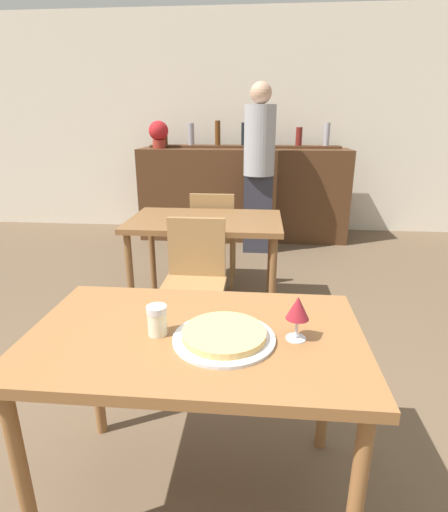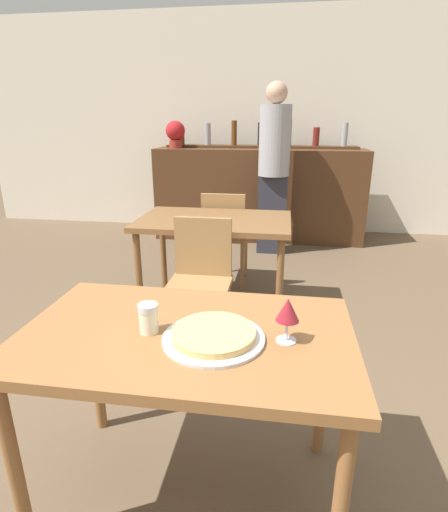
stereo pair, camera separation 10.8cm
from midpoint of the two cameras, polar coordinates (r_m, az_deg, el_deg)
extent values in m
plane|color=brown|center=(1.94, -2.80, -30.49)|extent=(16.00, 16.00, 0.00)
cube|color=silver|center=(5.60, 6.16, 18.07)|extent=(8.00, 0.05, 2.80)
cube|color=brown|center=(1.46, -3.27, -11.34)|extent=(1.19, 0.73, 0.04)
cylinder|color=brown|center=(1.66, -25.97, -25.57)|extent=(0.05, 0.05, 0.72)
cylinder|color=brown|center=(1.48, 18.58, -31.38)|extent=(0.05, 0.05, 0.72)
cylinder|color=brown|center=(2.07, -16.46, -14.67)|extent=(0.05, 0.05, 0.72)
cylinder|color=brown|center=(1.92, 15.62, -17.44)|extent=(0.05, 0.05, 0.72)
cube|color=brown|center=(3.04, -0.36, 4.99)|extent=(1.15, 0.73, 0.04)
cylinder|color=brown|center=(3.00, -11.03, -3.25)|extent=(0.05, 0.05, 0.72)
cylinder|color=brown|center=(2.83, 9.01, -4.45)|extent=(0.05, 0.05, 0.72)
cylinder|color=brown|center=(3.54, -7.80, 0.43)|extent=(0.05, 0.05, 0.72)
cylinder|color=brown|center=(3.41, 9.03, -0.39)|extent=(0.05, 0.05, 0.72)
cube|color=#4C2D19|center=(5.17, 5.56, 8.74)|extent=(2.60, 0.56, 1.13)
cube|color=#4C2D19|center=(5.24, 5.86, 15.28)|extent=(2.39, 0.24, 0.03)
cylinder|color=#5B3314|center=(5.39, -5.43, 16.75)|extent=(0.07, 0.07, 0.23)
cylinder|color=#9999A3|center=(5.31, -1.73, 17.01)|extent=(0.08, 0.08, 0.27)
cylinder|color=#5B3314|center=(5.26, 2.07, 17.16)|extent=(0.07, 0.07, 0.30)
cylinder|color=black|center=(5.24, 5.92, 16.95)|extent=(0.08, 0.08, 0.28)
cylinder|color=maroon|center=(5.23, 9.81, 17.01)|extent=(0.08, 0.08, 0.32)
cylinder|color=maroon|center=(5.25, 13.63, 16.24)|extent=(0.08, 0.08, 0.22)
cylinder|color=#9999A3|center=(5.28, 17.46, 16.22)|extent=(0.07, 0.07, 0.27)
cube|color=olive|center=(2.55, -2.51, -4.52)|extent=(0.40, 0.40, 0.04)
cube|color=olive|center=(2.64, -1.83, 1.34)|extent=(0.38, 0.04, 0.40)
cylinder|color=olive|center=(2.55, -7.00, -10.72)|extent=(0.03, 0.03, 0.44)
cylinder|color=olive|center=(2.49, 0.73, -11.38)|extent=(0.03, 0.03, 0.44)
cylinder|color=olive|center=(2.84, -5.18, -7.38)|extent=(0.03, 0.03, 0.44)
cylinder|color=olive|center=(2.78, 1.71, -7.87)|extent=(0.03, 0.03, 0.44)
cube|color=olive|center=(3.70, 1.14, 3.02)|extent=(0.40, 0.40, 0.04)
cube|color=olive|center=(3.47, 0.76, 5.63)|extent=(0.38, 0.04, 0.40)
cylinder|color=olive|center=(3.92, 3.91, 0.22)|extent=(0.03, 0.03, 0.44)
cylinder|color=olive|center=(3.96, -1.00, 0.45)|extent=(0.03, 0.03, 0.44)
cylinder|color=olive|center=(3.60, 3.44, -1.50)|extent=(0.03, 0.03, 0.44)
cylinder|color=olive|center=(3.64, -1.89, -1.23)|extent=(0.03, 0.03, 0.44)
cylinder|color=silver|center=(1.40, 0.76, -11.70)|extent=(0.35, 0.35, 0.01)
cylinder|color=#E0B266|center=(1.39, 0.76, -11.06)|extent=(0.29, 0.29, 0.02)
cylinder|color=beige|center=(1.44, -8.58, -9.23)|extent=(0.07, 0.07, 0.08)
cylinder|color=silver|center=(1.42, -8.69, -7.30)|extent=(0.07, 0.07, 0.02)
cube|color=#2D2D38|center=(4.62, 7.52, 5.88)|extent=(0.32, 0.18, 0.89)
cylinder|color=#9E9EA3|center=(4.51, 7.98, 15.97)|extent=(0.34, 0.34, 0.74)
sphere|color=tan|center=(4.51, 8.28, 22.10)|extent=(0.23, 0.23, 0.23)
cylinder|color=silver|center=(1.42, 11.06, -11.77)|extent=(0.07, 0.07, 0.00)
cylinder|color=silver|center=(1.40, 11.17, -10.38)|extent=(0.01, 0.01, 0.07)
cone|color=maroon|center=(1.36, 11.37, -7.54)|extent=(0.08, 0.08, 0.08)
cylinder|color=maroon|center=(5.21, -6.29, 15.63)|extent=(0.16, 0.16, 0.10)
sphere|color=red|center=(5.21, -6.35, 17.37)|extent=(0.24, 0.24, 0.24)
camera|label=1|loc=(0.05, -88.37, 0.56)|focal=28.00mm
camera|label=2|loc=(0.05, 91.63, -0.56)|focal=28.00mm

